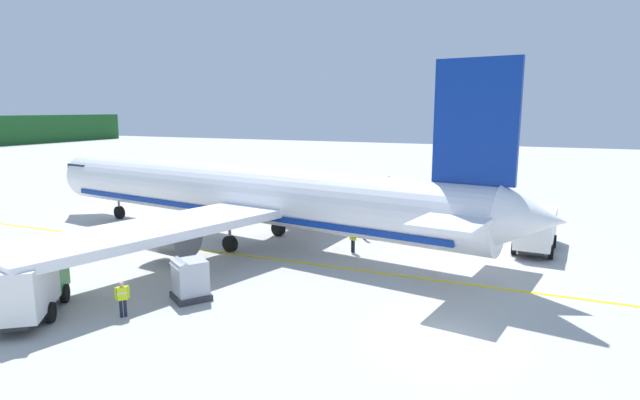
{
  "coord_description": "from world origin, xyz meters",
  "views": [
    {
      "loc": [
        -19.95,
        -3.1,
        9.31
      ],
      "look_at": [
        10.89,
        10.32,
        3.37
      ],
      "focal_mm": 28.97,
      "sensor_mm": 36.0,
      "label": 1
    }
  ],
  "objects": [
    {
      "name": "airliner_foreground",
      "position": [
        10.62,
        15.98,
        3.39
      ],
      "size": [
        34.51,
        41.59,
        11.9
      ],
      "color": "white",
      "rests_on": "ground"
    },
    {
      "name": "crew_marshaller",
      "position": [
        11.01,
        8.01,
        1.0
      ],
      "size": [
        0.43,
        0.55,
        1.69
      ],
      "color": "#191E33",
      "rests_on": "ground"
    },
    {
      "name": "crew_loader_left",
      "position": [
        -3.21,
        13.92,
        0.97
      ],
      "size": [
        0.49,
        0.47,
        1.65
      ],
      "color": "#191E33",
      "rests_on": "ground"
    },
    {
      "name": "apron_guide_line",
      "position": [
        7.55,
        11.55,
        0.01
      ],
      "size": [
        0.3,
        60.0,
        0.01
      ],
      "primitive_type": "cube",
      "color": "yellow",
      "rests_on": "ground"
    },
    {
      "name": "cargo_container_near",
      "position": [
        -0.17,
        12.52,
        1.01
      ],
      "size": [
        2.34,
        2.34,
        2.12
      ],
      "color": "#333338",
      "rests_on": "ground"
    },
    {
      "name": "cargo_container_mid",
      "position": [
        18.44,
        3.55,
        0.95
      ],
      "size": [
        2.43,
        2.43,
        2.01
      ],
      "color": "#333338",
      "rests_on": "ground"
    },
    {
      "name": "service_truck_fuel",
      "position": [
        16.68,
        -2.96,
        1.45
      ],
      "size": [
        6.65,
        2.72,
        2.49
      ],
      "color": "white",
      "rests_on": "ground"
    },
    {
      "name": "service_truck_baggage",
      "position": [
        -4.92,
        17.81,
        1.56
      ],
      "size": [
        5.73,
        5.01,
        2.83
      ],
      "color": "#338C3F",
      "rests_on": "ground"
    },
    {
      "name": "crew_loader_right",
      "position": [
        14.58,
        8.42,
        1.02
      ],
      "size": [
        0.48,
        0.48,
        1.72
      ],
      "color": "#191E33",
      "rests_on": "ground"
    }
  ]
}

